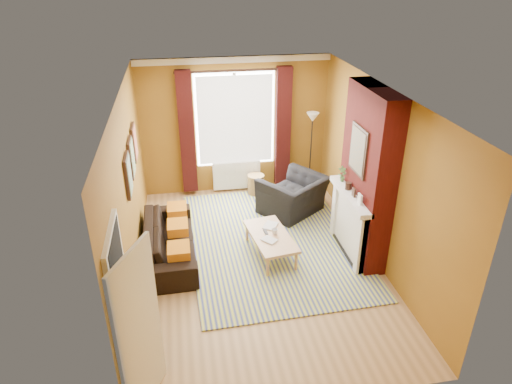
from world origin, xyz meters
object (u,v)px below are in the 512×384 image
(floor_lamp, at_px, (312,130))
(coffee_table, at_px, (270,237))
(sofa, at_px, (170,240))
(armchair, at_px, (293,195))
(wicker_stool, at_px, (256,185))

(floor_lamp, bearing_deg, coffee_table, -119.94)
(sofa, height_order, coffee_table, sofa)
(coffee_table, bearing_deg, sofa, 162.07)
(coffee_table, height_order, floor_lamp, floor_lamp)
(armchair, relative_size, wicker_stool, 2.47)
(wicker_stool, xyz_separation_m, floor_lamp, (1.15, 0.00, 1.13))
(coffee_table, xyz_separation_m, wicker_stool, (0.15, 2.27, -0.14))
(armchair, xyz_separation_m, floor_lamp, (0.59, 0.91, 0.98))
(coffee_table, bearing_deg, armchair, 53.80)
(floor_lamp, bearing_deg, wicker_stool, 180.00)
(coffee_table, height_order, wicker_stool, wicker_stool)
(sofa, height_order, wicker_stool, sofa)
(coffee_table, bearing_deg, floor_lamp, 51.68)
(armchair, bearing_deg, coffee_table, 26.07)
(floor_lamp, bearing_deg, armchair, -122.96)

